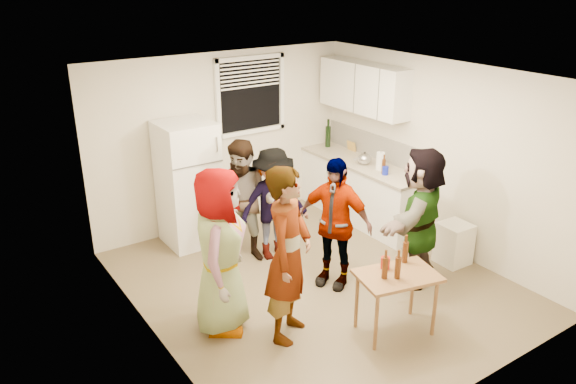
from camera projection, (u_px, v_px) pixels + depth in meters
room at (316, 283)px, 6.80m from camera, size 4.00×4.50×2.50m
window at (251, 95)px, 8.05m from camera, size 1.12×0.10×1.06m
refrigerator at (188, 184)px, 7.54m from camera, size 0.70×0.70×1.70m
counter_lower at (361, 192)px, 8.41m from camera, size 0.60×2.20×0.86m
countertop at (362, 163)px, 8.25m from camera, size 0.64×2.22×0.04m
backsplash at (377, 147)px, 8.32m from camera, size 0.03×2.20×0.36m
upper_cabinets at (363, 87)px, 8.07m from camera, size 0.34×1.60×0.70m
kettle at (364, 164)px, 8.14m from camera, size 0.29×0.26×0.20m
paper_towel at (380, 170)px, 7.93m from camera, size 0.12×0.12×0.25m
wine_bottle at (328, 147)px, 8.95m from camera, size 0.08×0.08×0.33m
beer_bottle_counter at (383, 174)px, 7.77m from camera, size 0.05×0.05×0.20m
blue_cup at (385, 175)px, 7.73m from camera, size 0.09×0.09×0.12m
picture_frame at (351, 146)px, 8.72m from camera, size 0.02×0.18×0.15m
trash_bin at (454, 245)px, 7.18m from camera, size 0.38×0.38×0.54m
serving_table at (393, 330)px, 5.90m from camera, size 0.90×0.70×0.68m
beer_bottle_table at (404, 262)px, 5.88m from camera, size 0.06×0.06×0.23m
red_cup at (385, 268)px, 5.76m from camera, size 0.09×0.09×0.12m
guest_grey at (224, 325)px, 5.99m from camera, size 1.93×1.78×0.56m
guest_stripe at (288, 333)px, 5.86m from camera, size 1.65×1.87×0.44m
guest_back_left at (247, 258)px, 7.38m from camera, size 1.68×1.69×0.61m
guest_back_right at (274, 256)px, 7.44m from camera, size 1.21×1.63×0.55m
guest_black at (332, 282)px, 6.81m from camera, size 1.84×1.56×0.39m
guest_orange at (414, 279)px, 6.88m from camera, size 2.16×2.22×0.50m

